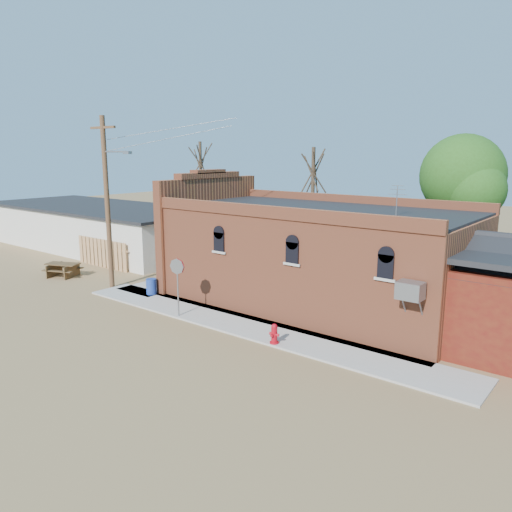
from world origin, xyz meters
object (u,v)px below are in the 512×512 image
Objects in this scene: stop_sign at (177,272)px; picnic_table at (63,268)px; brick_bar at (310,255)px; fire_hydrant at (274,334)px; utility_pole at (108,199)px; trash_barrel at (151,286)px.

stop_sign is 1.11× the size of picnic_table.
brick_bar is 6.35× the size of stop_sign.
brick_bar is 21.14× the size of fire_hydrant.
utility_pole is at bearing 179.30° from stop_sign.
fire_hydrant reaches higher than picnic_table.
brick_bar is at bearing 68.66° from stop_sign.
utility_pole is 3.88× the size of picnic_table.
utility_pole reaches higher than fire_hydrant.
stop_sign is at bearing -28.37° from picnic_table.
trash_barrel is (-8.87, 1.50, 0.02)m from fire_hydrant.
fire_hydrant is at bearing 9.77° from stop_sign.
utility_pole is 5.16m from trash_barrel.
brick_bar reaches higher than trash_barrel.
trash_barrel is at bearing -150.09° from brick_bar.
fire_hydrant is 0.97× the size of trash_barrel.
stop_sign reaches higher than trash_barrel.
stop_sign is at bearing -121.15° from brick_bar.
utility_pole is 12.54m from fire_hydrant.
picnic_table is (-10.81, 0.88, -1.55)m from stop_sign.
stop_sign is (-5.25, 0.00, 1.60)m from fire_hydrant.
utility_pole is 3.48× the size of stop_sign.
utility_pole is 6.09m from picnic_table.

